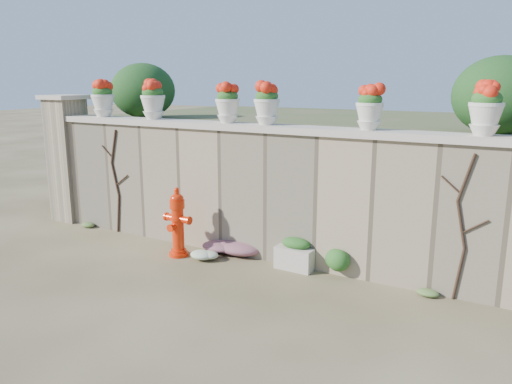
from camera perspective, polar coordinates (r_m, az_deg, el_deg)
The scene contains 20 objects.
ground at distance 6.86m, azimuth -8.69°, elevation -11.24°, with size 80.00×80.00×0.00m, color brown.
stone_wall at distance 7.96m, azimuth -0.89°, elevation -0.13°, with size 8.00×0.40×2.00m, color gray.
wall_cap at distance 7.79m, azimuth -0.92°, elevation 7.43°, with size 8.10×0.52×0.10m, color beige.
gate_pillar at distance 10.61m, azimuth -20.62°, elevation 3.71°, with size 0.72×0.72×2.48m.
raised_fill at distance 10.78m, azimuth 7.81°, elevation 3.15°, with size 9.00×6.00×2.00m, color #384C23.
back_shrub_left at distance 10.64m, azimuth -12.77°, elevation 11.23°, with size 1.30×1.30×1.10m, color #143814.
back_shrub_right at distance 7.90m, azimuth 26.11°, elevation 9.87°, with size 1.30×1.30×1.10m, color #143814.
vine_left at distance 9.42m, azimuth -15.74°, elevation 1.36°, with size 0.60×0.04×1.91m.
vine_right at distance 6.73m, azimuth 22.48°, elevation -3.58°, with size 0.60×0.04×1.91m.
fire_hydrant at distance 8.02m, azimuth -8.95°, elevation -3.42°, with size 0.48×0.34×1.11m.
planter_box at distance 7.52m, azimuth 4.58°, elevation -7.10°, with size 0.59×0.36×0.48m.
green_shrub at distance 7.29m, azimuth 8.72°, elevation -7.33°, with size 0.60×0.54×0.57m, color #1E5119.
magenta_clump at distance 8.11m, azimuth -3.27°, elevation -6.23°, with size 1.02×0.68×0.27m, color #AF2376.
white_flowers at distance 7.88m, azimuth -5.59°, elevation -7.15°, with size 0.55×0.44×0.20m, color white.
urn_pot_0 at distance 9.71m, azimuth -17.11°, elevation 10.13°, with size 0.42×0.42×0.65m.
urn_pot_1 at distance 8.88m, azimuth -11.70°, elevation 10.25°, with size 0.42×0.42×0.66m.
urn_pot_2 at distance 7.96m, azimuth -3.27°, elevation 10.03°, with size 0.38×0.38×0.60m.
urn_pot_3 at distance 7.60m, azimuth 1.24°, elevation 9.99°, with size 0.40×0.40×0.62m.
urn_pot_4 at distance 6.99m, azimuth 12.86°, elevation 9.32°, with size 0.38×0.38×0.59m.
urn_pot_5 at distance 6.71m, azimuth 24.79°, elevation 8.58°, with size 0.41×0.41×0.64m.
Camera 1 is at (3.95, -4.87, 2.77)m, focal length 35.00 mm.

